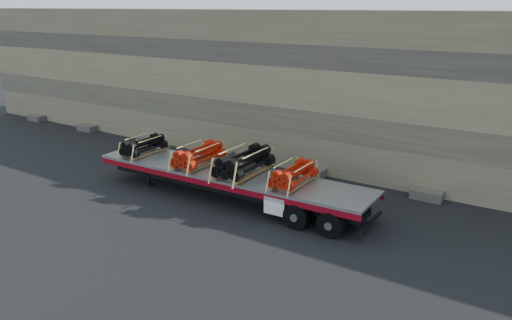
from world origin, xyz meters
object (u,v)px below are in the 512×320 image
at_px(trailer, 228,185).
at_px(bundle_front, 144,146).
at_px(bundle_rear, 293,175).
at_px(bundle_midrear, 244,163).
at_px(bundle_midfront, 199,156).

xyz_separation_m(trailer, bundle_front, (-4.35, -0.10, 0.91)).
relative_size(trailer, bundle_front, 5.97).
bearing_deg(bundle_rear, bundle_front, 180.00).
height_order(bundle_midrear, bundle_rear, bundle_midrear).
bearing_deg(bundle_midfront, bundle_rear, -0.00).
xyz_separation_m(bundle_front, bundle_midrear, (5.07, 0.12, 0.10)).
bearing_deg(bundle_midfront, trailer, -0.00).
bearing_deg(bundle_front, bundle_midfront, 0.00).
height_order(trailer, bundle_front, bundle_front).
distance_m(bundle_midrear, bundle_rear, 2.08).
bearing_deg(bundle_front, bundle_midrear, -0.00).
height_order(bundle_front, bundle_midfront, bundle_midfront).
bearing_deg(bundle_midfront, bundle_front, -180.00).
bearing_deg(trailer, bundle_midfront, 180.00).
distance_m(trailer, bundle_front, 4.45).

